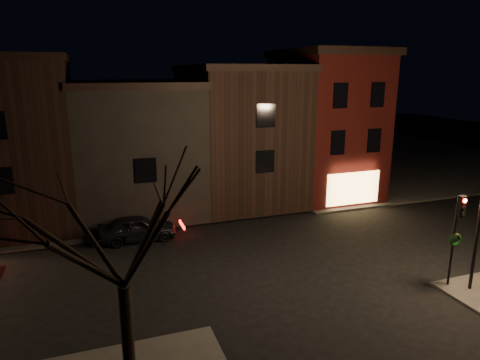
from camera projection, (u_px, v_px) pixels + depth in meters
The scene contains 9 objects.
ground at pixel (278, 256), 21.72m from camera, with size 120.00×120.00×0.00m, color black.
sidewalk_far_right at pixel (370, 157), 46.46m from camera, with size 30.00×30.00×0.12m, color #2D2B28.
corner_building at pixel (325, 123), 31.64m from camera, with size 6.50×8.50×10.50m.
row_building_a at pixel (238, 133), 30.61m from camera, with size 7.30×10.30×9.40m.
row_building_b at pixel (135, 145), 28.39m from camera, with size 7.80×10.30×8.40m.
row_building_c at pixel (12, 140), 25.85m from camera, with size 7.30×10.30×9.90m.
traffic_signal at pixel (457, 227), 17.82m from camera, with size 0.58×0.38×4.05m.
bare_tree_left at pixel (119, 212), 11.40m from camera, with size 5.60×5.60×7.50m.
parked_car_a at pixel (137, 228), 23.55m from camera, with size 1.69×4.20×1.43m, color black.
Camera 1 is at (-8.56, -18.30, 9.08)m, focal length 32.00 mm.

